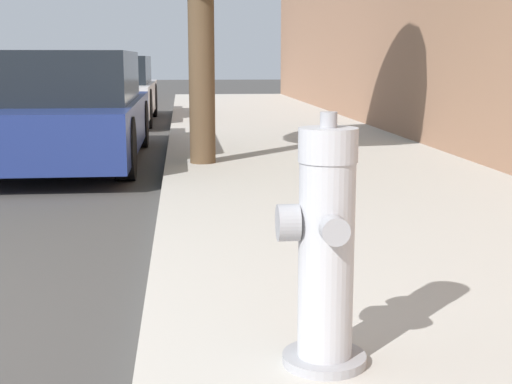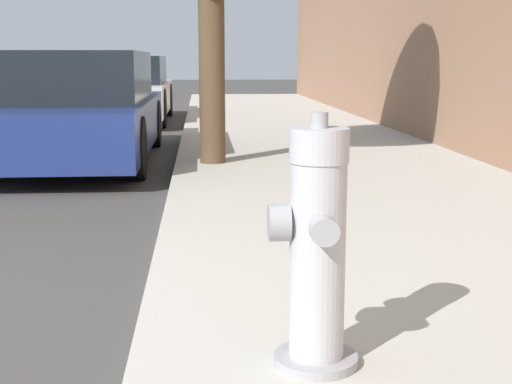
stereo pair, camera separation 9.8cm
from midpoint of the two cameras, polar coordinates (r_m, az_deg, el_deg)
name	(u,v)px [view 2 (the right image)]	position (r m, az deg, el deg)	size (l,w,h in m)	color
fire_hydrant	(316,251)	(2.57, 5.93, -4.75)	(0.33, 0.33, 0.93)	#97979C
parked_car_near	(81,109)	(8.82, -13.48, 6.46)	(1.70, 4.54, 1.32)	navy
parked_car_mid	(122,90)	(14.34, -10.50, 8.05)	(1.84, 4.36, 1.28)	silver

